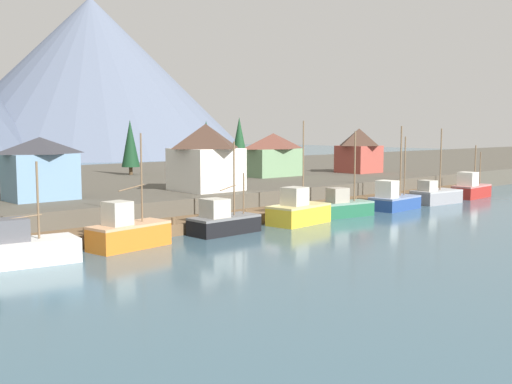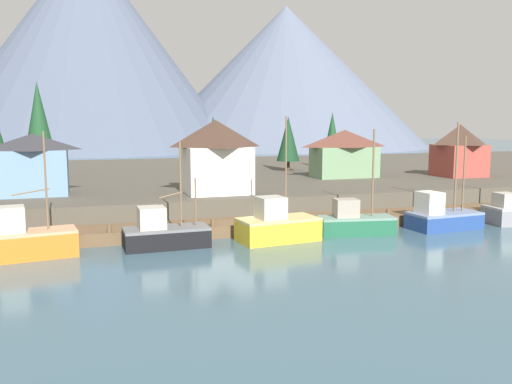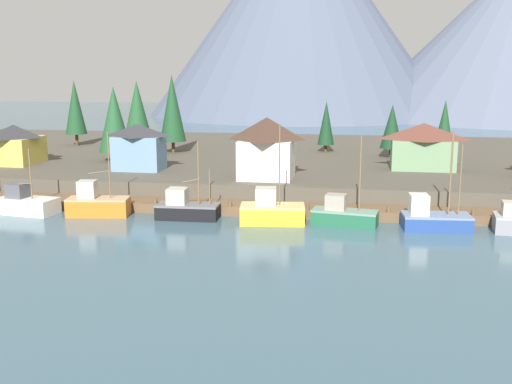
{
  "view_description": "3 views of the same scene",
  "coord_description": "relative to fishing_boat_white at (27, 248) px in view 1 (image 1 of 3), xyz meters",
  "views": [
    {
      "loc": [
        -41.35,
        -42.82,
        9.09
      ],
      "look_at": [
        -0.16,
        2.99,
        2.71
      ],
      "focal_mm": 43.6,
      "sensor_mm": 36.0,
      "label": 1
    },
    {
      "loc": [
        -13.35,
        -40.68,
        9.32
      ],
      "look_at": [
        0.8,
        3.86,
        3.13
      ],
      "focal_mm": 37.25,
      "sensor_mm": 36.0,
      "label": 2
    },
    {
      "loc": [
        8.75,
        -60.02,
        14.72
      ],
      "look_at": [
        -1.48,
        1.41,
        2.37
      ],
      "focal_mm": 42.97,
      "sensor_mm": 36.0,
      "label": 3
    }
  ],
  "objects": [
    {
      "name": "conifer_near_right",
      "position": [
        29.35,
        36.08,
        5.83
      ],
      "size": [
        2.55,
        2.55,
        7.73
      ],
      "color": "#4C3823",
      "rests_on": "shoreline_bank"
    },
    {
      "name": "fishing_boat_white",
      "position": [
        0.0,
        0.0,
        0.0
      ],
      "size": [
        6.63,
        3.93,
        6.86
      ],
      "rotation": [
        0.0,
        0.0,
        -0.15
      ],
      "color": "silver",
      "rests_on": "ground_plane"
    },
    {
      "name": "shoreline_bank",
      "position": [
        25.41,
        34.11,
        0.18
      ],
      "size": [
        400.0,
        56.0,
        2.5
      ],
      "primitive_type": "cube",
      "color": "#4C473D",
      "rests_on": "ground_plane"
    },
    {
      "name": "fishing_boat_black",
      "position": [
        17.26,
        0.5,
        0.01
      ],
      "size": [
        6.34,
        2.93,
        7.91
      ],
      "rotation": [
        0.0,
        0.0,
        0.03
      ],
      "color": "black",
      "rests_on": "ground_plane"
    },
    {
      "name": "house_blue",
      "position": [
        7.26,
        14.55,
        4.37
      ],
      "size": [
        6.25,
        4.25,
        5.76
      ],
      "color": "#6689A8",
      "rests_on": "shoreline_bank"
    },
    {
      "name": "house_green",
      "position": [
        42.29,
        20.54,
        4.43
      ],
      "size": [
        8.15,
        4.23,
        5.86
      ],
      "color": "#6B8E66",
      "rests_on": "shoreline_bank"
    },
    {
      "name": "fishing_boat_blue",
      "position": [
        41.43,
        0.14,
        0.02
      ],
      "size": [
        6.48,
        3.58,
        9.29
      ],
      "rotation": [
        0.0,
        0.0,
        0.08
      ],
      "color": "navy",
      "rests_on": "ground_plane"
    },
    {
      "name": "ground_plane",
      "position": [
        25.41,
        22.11,
        -1.57
      ],
      "size": [
        400.0,
        400.0,
        1.0
      ],
      "primitive_type": "cube",
      "color": "#3D5B6B"
    },
    {
      "name": "house_white",
      "position": [
        23.87,
        11.47,
        5.02
      ],
      "size": [
        6.35,
        6.44,
        7.02
      ],
      "color": "silver",
      "rests_on": "shoreline_bank"
    },
    {
      "name": "house_red",
      "position": [
        56.68,
        17.34,
        4.76
      ],
      "size": [
        5.64,
        5.23,
        6.5
      ],
      "color": "#9E4238",
      "rests_on": "shoreline_bank"
    },
    {
      "name": "fishing_boat_red",
      "position": [
        58.62,
        0.38,
        0.13
      ],
      "size": [
        6.44,
        3.16,
        6.83
      ],
      "rotation": [
        0.0,
        0.0,
        0.08
      ],
      "color": "maroon",
      "rests_on": "ground_plane"
    },
    {
      "name": "fishing_boat_green",
      "position": [
        33.04,
        0.36,
        -0.03
      ],
      "size": [
        6.55,
        3.29,
        8.75
      ],
      "rotation": [
        0.0,
        0.0,
        -0.16
      ],
      "color": "#1E5B3D",
      "rests_on": "ground_plane"
    },
    {
      "name": "dock",
      "position": [
        25.41,
        4.1,
        -0.57
      ],
      "size": [
        80.0,
        4.0,
        1.6
      ],
      "color": "brown",
      "rests_on": "ground_plane"
    },
    {
      "name": "conifer_centre",
      "position": [
        38.92,
        31.07,
        5.88
      ],
      "size": [
        3.21,
        3.21,
        7.57
      ],
      "color": "#4C3823",
      "rests_on": "shoreline_bank"
    },
    {
      "name": "mountain_central_peak",
      "position": [
        86.01,
        156.42,
        25.46
      ],
      "size": [
        107.89,
        107.89,
        53.05
      ],
      "primitive_type": "cone",
      "color": "slate",
      "rests_on": "ground_plane"
    },
    {
      "name": "fishing_boat_orange",
      "position": [
        7.82,
        0.22,
        0.16
      ],
      "size": [
        6.56,
        3.45,
        8.69
      ],
      "rotation": [
        0.0,
        0.0,
        0.15
      ],
      "color": "#CC6B1E",
      "rests_on": "ground_plane"
    },
    {
      "name": "conifer_back_left",
      "position": [
        46.29,
        32.34,
        6.44
      ],
      "size": [
        2.49,
        2.49,
        8.23
      ],
      "color": "#4C3823",
      "rests_on": "shoreline_bank"
    },
    {
      "name": "fishing_boat_grey",
      "position": [
        49.9,
        0.14,
        -0.09
      ],
      "size": [
        6.52,
        3.66,
        9.01
      ],
      "rotation": [
        0.0,
        0.0,
        -0.1
      ],
      "color": "gray",
      "rests_on": "ground_plane"
    },
    {
      "name": "fishing_boat_yellow",
      "position": [
        26.05,
        0.01,
        0.14
      ],
      "size": [
        6.59,
        3.84,
        9.76
      ],
      "rotation": [
        0.0,
        0.0,
        0.12
      ],
      "color": "gold",
      "rests_on": "ground_plane"
    }
  ]
}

